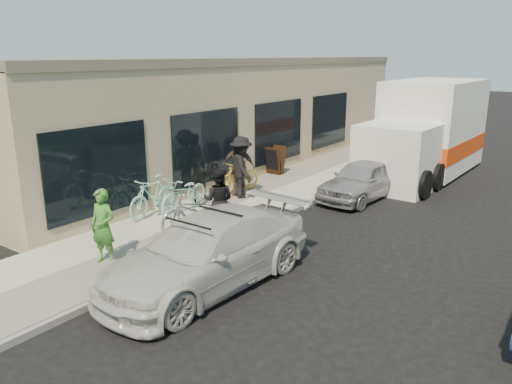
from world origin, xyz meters
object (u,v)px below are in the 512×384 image
Objects in this scene: sandwich_board at (275,160)px; cruiser_bike_b at (185,194)px; moving_truck at (427,134)px; cruiser_bike_c at (239,176)px; tandem_bike at (198,210)px; woman_rider at (103,227)px; bystander_a at (241,167)px; man_standing at (218,200)px; sedan_silver at (361,180)px; bystander_b at (238,167)px; cruiser_bike_a at (152,196)px; bike_rack at (200,184)px; sedan_white at (208,251)px.

cruiser_bike_b is at bearing -84.01° from sandwich_board.
moving_truck is 4.20× the size of cruiser_bike_c.
tandem_bike is (1.88, -6.14, 0.03)m from sandwich_board.
tandem_bike is at bearing 71.62° from woman_rider.
sandwich_board is 3.27m from bystander_a.
sedan_silver is at bearing -131.71° from man_standing.
bystander_b is at bearing -49.30° from cruiser_bike_c.
cruiser_bike_a is 3.29m from cruiser_bike_c.
woman_rider is (-0.27, -2.57, 0.24)m from tandem_bike.
cruiser_bike_b is (-1.75, 0.63, -0.27)m from man_standing.
bike_rack is 0.53× the size of cruiser_bike_c.
woman_rider is 0.88× the size of cruiser_bike_a.
bike_rack is at bearing 78.71° from cruiser_bike_a.
sandwich_board is at bearing 83.67° from cruiser_bike_a.
cruiser_bike_a is at bearing -130.94° from cruiser_bike_b.
sedan_white is 2.91× the size of cruiser_bike_c.
bystander_b reaches higher than man_standing.
sedan_silver is at bearing -104.12° from bystander_a.
woman_rider is at bearing -104.78° from bystander_b.
man_standing is at bearing 48.69° from tandem_bike.
bystander_b is (-3.56, -6.74, -0.49)m from moving_truck.
sedan_white is at bearing -90.53° from moving_truck.
moving_truck is 7.68m from bystander_a.
cruiser_bike_b is at bearing 144.08° from sedan_white.
bystander_a is (-2.80, -2.45, 0.48)m from sedan_silver.
man_standing is (-1.54, 2.15, 0.25)m from sedan_white.
sedan_silver is (-0.13, 7.32, -0.08)m from sedan_white.
sandwich_board is at bearing -95.19° from man_standing.
bike_rack is 9.00m from moving_truck.
sandwich_board is 0.54× the size of bystander_a.
sedan_white is 2.71× the size of cruiser_bike_a.
tandem_bike is 1.32× the size of woman_rider.
sedan_silver is 0.51× the size of moving_truck.
cruiser_bike_a is at bearing 155.74° from sedan_white.
man_standing is 3.35m from bystander_b.
bystander_a is at bearing -134.28° from sedan_silver.
sedan_silver is 4.59m from moving_truck.
cruiser_bike_c is (-3.36, 5.32, -0.03)m from sedan_white.
sedan_silver is 3.75m from bystander_a.
man_standing is (0.67, 2.87, -0.00)m from woman_rider.
moving_truck reaches higher than cruiser_bike_c.
sedan_white reaches higher than tandem_bike.
tandem_bike is at bearing -41.90° from cruiser_bike_b.
bike_rack is 0.57× the size of woman_rider.
bystander_a is (-0.99, 3.02, 0.39)m from tandem_bike.
woman_rider is at bearing -67.52° from cruiser_bike_a.
sandwich_board is at bearing -136.49° from moving_truck.
woman_rider is (-2.08, -8.04, 0.33)m from sedan_silver.
woman_rider is 5.86m from bystander_b.
moving_truck is at bearing 92.62° from sedan_white.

